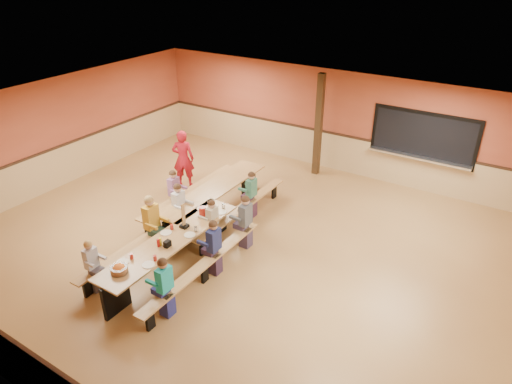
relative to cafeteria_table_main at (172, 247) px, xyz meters
The scene contains 23 objects.
ground 1.67m from the cafeteria_table_main, 64.76° to the left, with size 12.00×12.00×0.00m, color olive.
room_envelope 1.60m from the cafeteria_table_main, 64.76° to the left, with size 12.04×10.04×3.02m.
kitchen_pass_through 7.25m from the cafeteria_table_main, 62.87° to the left, with size 2.78×0.28×1.38m.
structural_post 5.94m from the cafeteria_table_main, 85.32° to the left, with size 0.18×0.18×3.00m, color black.
cafeteria_table_main is the anchor object (origin of this frame).
cafeteria_table_second 2.35m from the cafeteria_table_main, 105.21° to the left, with size 1.91×3.70×0.74m.
seated_child_white_left 1.58m from the cafeteria_table_main, 121.48° to the right, with size 0.33×0.27×1.14m, color silver, non-canonical shape.
seated_adult_yellow 0.88m from the cafeteria_table_main, 160.88° to the left, with size 0.43×0.35×1.34m, color gold, non-canonical shape.
seated_child_grey_left 1.45m from the cafeteria_table_main, 124.87° to the left, with size 0.38×0.31×1.24m, color silver, non-canonical shape.
seated_child_teal_right 1.38m from the cafeteria_table_main, 53.24° to the right, with size 0.38×0.31×1.23m, color #1AA9AC, non-canonical shape.
seated_child_navy_right 0.90m from the cafeteria_table_main, 22.87° to the left, with size 0.38×0.31×1.24m, color navy, non-canonical shape.
seated_child_char_right 1.71m from the cafeteria_table_main, 61.16° to the left, with size 0.39×0.32×1.26m, color #4A4E54, non-canonical shape.
seated_child_purple_sec 2.24m from the cafeteria_table_main, 130.03° to the left, with size 0.37×0.30×1.21m, color #865580, non-canonical shape.
seated_child_green_sec 2.70m from the cafeteria_table_main, 85.59° to the left, with size 0.36×0.30×1.20m, color #377258, non-canonical shape.
seated_child_tan_sec 1.12m from the cafeteria_table_main, 79.34° to the left, with size 0.35×0.28×1.17m, color #B0A68A, non-canonical shape.
standing_woman 3.88m from the cafeteria_table_main, 126.73° to the left, with size 0.60×0.40×1.65m, color #A6131F.
punch_pitcher 1.10m from the cafeteria_table_main, 90.77° to the left, with size 0.16×0.16×0.22m, color #B02117.
chip_bowl 1.37m from the cafeteria_table_main, 92.37° to the right, with size 0.32×0.32×0.15m, color orange, non-canonical shape.
napkin_dispenser 0.39m from the cafeteria_table_main, 63.22° to the right, with size 0.10×0.14×0.13m, color black.
condiment_mustard 0.42m from the cafeteria_table_main, 93.53° to the right, with size 0.06×0.06×0.17m, color yellow.
condiment_ketchup 0.46m from the cafeteria_table_main, 93.95° to the right, with size 0.06×0.06×0.17m, color #B2140F.
table_paddle 0.60m from the cafeteria_table_main, 96.91° to the left, with size 0.16×0.16×0.56m.
place_settings 0.27m from the cafeteria_table_main, 90.00° to the right, with size 0.65×3.30×0.11m, color beige, non-canonical shape.
Camera 1 is at (4.94, -7.07, 5.93)m, focal length 32.00 mm.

